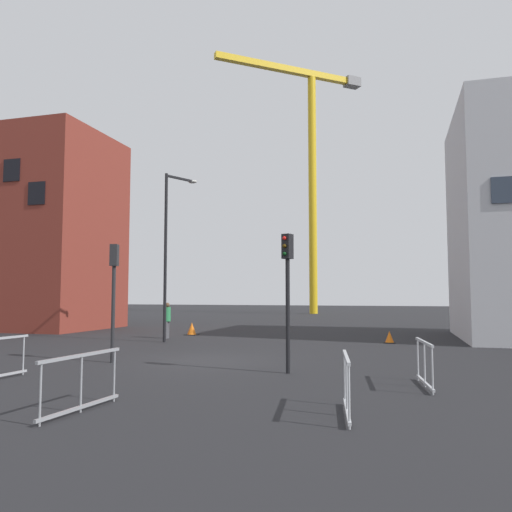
% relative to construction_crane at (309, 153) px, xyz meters
% --- Properties ---
extents(ground, '(160.00, 160.00, 0.00)m').
position_rel_construction_crane_xyz_m(ground, '(3.06, -39.85, -18.13)').
color(ground, black).
extents(brick_building, '(8.67, 7.24, 12.29)m').
position_rel_construction_crane_xyz_m(brick_building, '(-12.73, -28.44, -11.98)').
color(brick_building, maroon).
rests_on(brick_building, ground).
extents(construction_crane, '(14.70, 12.20, 27.97)m').
position_rel_construction_crane_xyz_m(construction_crane, '(0.00, 0.00, 0.00)').
color(construction_crane, gold).
rests_on(construction_crane, ground).
extents(streetlamp_tall, '(1.00, 1.64, 7.80)m').
position_rel_construction_crane_xyz_m(streetlamp_tall, '(-0.94, -34.21, -13.55)').
color(streetlamp_tall, black).
rests_on(streetlamp_tall, ground).
extents(traffic_light_median, '(0.31, 0.39, 3.80)m').
position_rel_construction_crane_xyz_m(traffic_light_median, '(0.39, -41.10, -15.57)').
color(traffic_light_median, '#232326').
rests_on(traffic_light_median, ground).
extents(traffic_light_island, '(0.32, 0.39, 3.88)m').
position_rel_construction_crane_xyz_m(traffic_light_island, '(6.27, -41.73, -15.52)').
color(traffic_light_island, black).
rests_on(traffic_light_island, ground).
extents(pedestrian_walking, '(0.34, 0.34, 1.76)m').
position_rel_construction_crane_xyz_m(pedestrian_walking, '(-1.79, -32.55, -17.11)').
color(pedestrian_walking, '#4C4C51').
rests_on(pedestrian_walking, ground).
extents(safety_barrier_front, '(0.32, 1.92, 1.08)m').
position_rel_construction_crane_xyz_m(safety_barrier_front, '(8.31, -46.26, -17.57)').
color(safety_barrier_front, '#B2B5BA').
rests_on(safety_barrier_front, ground).
extents(safety_barrier_rear, '(0.31, 2.05, 1.08)m').
position_rel_construction_crane_xyz_m(safety_barrier_rear, '(9.81, -42.90, -17.57)').
color(safety_barrier_rear, '#B2B5BA').
rests_on(safety_barrier_rear, ground).
extents(safety_barrier_left_run, '(0.22, 2.28, 1.08)m').
position_rel_construction_crane_xyz_m(safety_barrier_left_run, '(3.53, -47.30, -17.57)').
color(safety_barrier_left_run, gray).
rests_on(safety_barrier_left_run, ground).
extents(traffic_cone_on_verge, '(0.53, 0.53, 0.53)m').
position_rel_construction_crane_xyz_m(traffic_cone_on_verge, '(8.86, -32.07, -17.89)').
color(traffic_cone_on_verge, black).
rests_on(traffic_cone_on_verge, ground).
extents(traffic_cone_orange, '(0.66, 0.66, 0.66)m').
position_rel_construction_crane_xyz_m(traffic_cone_orange, '(-1.39, -30.35, -17.82)').
color(traffic_cone_orange, black).
rests_on(traffic_cone_orange, ground).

